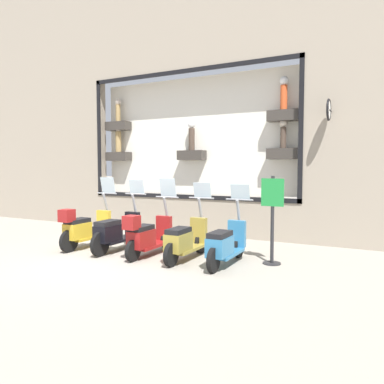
{
  "coord_description": "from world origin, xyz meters",
  "views": [
    {
      "loc": [
        -6.12,
        -5.06,
        1.92
      ],
      "look_at": [
        2.06,
        -0.87,
        1.32
      ],
      "focal_mm": 35.0,
      "sensor_mm": 36.0,
      "label": 1
    }
  ],
  "objects_px": {
    "scooter_olive_1": "(185,240)",
    "scooter_black_3": "(116,232)",
    "scooter_yellow_4": "(84,228)",
    "shop_sign_post": "(272,217)",
    "scooter_teal_0": "(225,244)",
    "scooter_red_2": "(147,235)"
  },
  "relations": [
    {
      "from": "scooter_olive_1",
      "to": "scooter_yellow_4",
      "type": "distance_m",
      "value": 2.69
    },
    {
      "from": "scooter_olive_1",
      "to": "shop_sign_post",
      "type": "bearing_deg",
      "value": -72.36
    },
    {
      "from": "scooter_red_2",
      "to": "shop_sign_post",
      "type": "relative_size",
      "value": 1.02
    },
    {
      "from": "scooter_black_3",
      "to": "shop_sign_post",
      "type": "height_order",
      "value": "shop_sign_post"
    },
    {
      "from": "scooter_teal_0",
      "to": "shop_sign_post",
      "type": "xyz_separation_m",
      "value": [
        0.53,
        -0.78,
        0.53
      ]
    },
    {
      "from": "scooter_red_2",
      "to": "shop_sign_post",
      "type": "bearing_deg",
      "value": -76.92
    },
    {
      "from": "scooter_teal_0",
      "to": "scooter_red_2",
      "type": "bearing_deg",
      "value": 92.04
    },
    {
      "from": "scooter_teal_0",
      "to": "scooter_olive_1",
      "type": "xyz_separation_m",
      "value": [
        0.0,
        0.9,
        0.0
      ]
    },
    {
      "from": "scooter_olive_1",
      "to": "scooter_red_2",
      "type": "relative_size",
      "value": 1.0
    },
    {
      "from": "scooter_teal_0",
      "to": "scooter_yellow_4",
      "type": "height_order",
      "value": "scooter_yellow_4"
    },
    {
      "from": "scooter_red_2",
      "to": "scooter_black_3",
      "type": "relative_size",
      "value": 0.99
    },
    {
      "from": "scooter_olive_1",
      "to": "scooter_red_2",
      "type": "distance_m",
      "value": 0.9
    },
    {
      "from": "scooter_teal_0",
      "to": "scooter_black_3",
      "type": "relative_size",
      "value": 0.99
    },
    {
      "from": "shop_sign_post",
      "to": "scooter_teal_0",
      "type": "bearing_deg",
      "value": 124.37
    },
    {
      "from": "scooter_black_3",
      "to": "scooter_yellow_4",
      "type": "bearing_deg",
      "value": 93.9
    },
    {
      "from": "scooter_black_3",
      "to": "shop_sign_post",
      "type": "bearing_deg",
      "value": -81.36
    },
    {
      "from": "shop_sign_post",
      "to": "scooter_olive_1",
      "type": "bearing_deg",
      "value": 107.64
    },
    {
      "from": "scooter_yellow_4",
      "to": "shop_sign_post",
      "type": "distance_m",
      "value": 4.44
    },
    {
      "from": "scooter_olive_1",
      "to": "scooter_black_3",
      "type": "xyz_separation_m",
      "value": [
        0.01,
        1.79,
        0.02
      ]
    },
    {
      "from": "scooter_yellow_4",
      "to": "scooter_red_2",
      "type": "bearing_deg",
      "value": -90.32
    },
    {
      "from": "scooter_olive_1",
      "to": "scooter_black_3",
      "type": "height_order",
      "value": "scooter_black_3"
    },
    {
      "from": "scooter_olive_1",
      "to": "scooter_yellow_4",
      "type": "bearing_deg",
      "value": 91.17
    }
  ]
}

